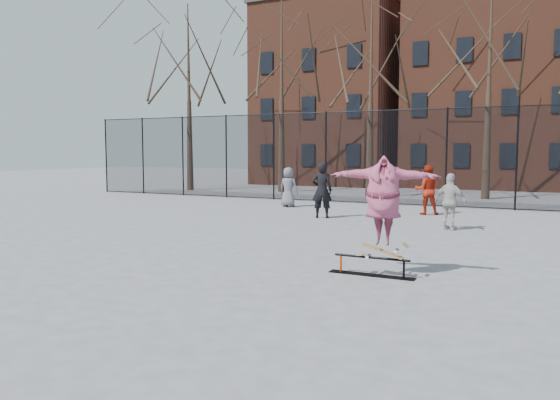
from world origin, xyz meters
The scene contains 11 objects.
ground centered at (0.00, 0.00, 0.00)m, with size 100.00×100.00×0.00m, color slate.
skate_rail centered at (2.18, -0.06, 0.14)m, with size 1.60×0.25×0.35m.
skateboard centered at (2.38, -0.06, 0.40)m, with size 0.84×0.20×0.10m, color olive, non-canonical shape.
skater centered at (2.38, -0.06, 1.25)m, with size 1.97×0.54×1.60m, color #3E3B95.
bystander_grey centered at (-4.52, 10.28, 0.81)m, with size 0.79×0.51×1.61m, color slate.
bystander_black centered at (-1.91, 7.48, 0.94)m, with size 0.69×0.45×1.88m, color black.
bystander_red centered at (1.06, 10.09, 0.88)m, with size 0.86×0.67×1.76m, color #9B1E0D.
bystander_white centered at (2.47, 6.51, 0.82)m, with size 0.96×0.40×1.63m, color #BAB6AD.
fence centered at (-0.01, 13.00, 2.05)m, with size 34.03×0.07×4.00m.
tree_row centered at (-0.25, 17.15, 7.36)m, with size 33.66×7.46×10.67m.
rowhouses centered at (0.72, 26.00, 6.06)m, with size 29.00×7.00×13.00m.
Camera 1 is at (5.09, -9.58, 2.27)m, focal length 35.00 mm.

